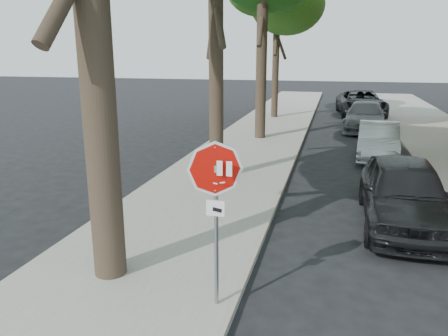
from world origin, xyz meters
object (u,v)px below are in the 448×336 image
Objects in this scene: car_b at (378,141)px; car_d at (361,103)px; car_a at (404,192)px; car_c at (365,116)px; stop_sign at (216,193)px.

car_d is at bearing 94.31° from car_b.
car_c is (-0.12, 13.43, -0.06)m from car_a.
stop_sign reaches higher than car_d.
car_a is 19.19m from car_d.
car_c is (3.18, 17.97, -1.21)m from stop_sign.
car_c is at bearing -96.07° from car_d.
stop_sign is 5.73m from car_a.
car_a is 0.79× the size of car_d.
stop_sign is at bearing -95.79° from car_c.
stop_sign reaches higher than car_a.
car_c is 0.86× the size of car_d.
car_a is 0.92× the size of car_c.
car_c is 5.76m from car_d.
car_c is (-0.12, 6.49, 0.05)m from car_b.
car_d reaches higher than car_b.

